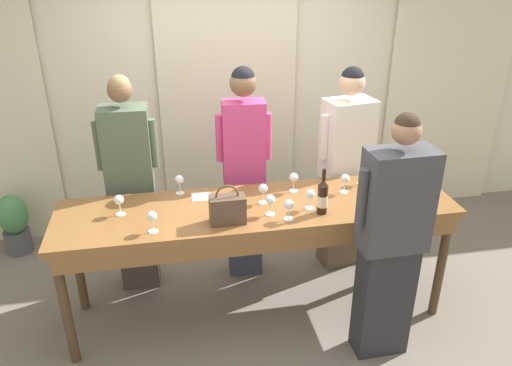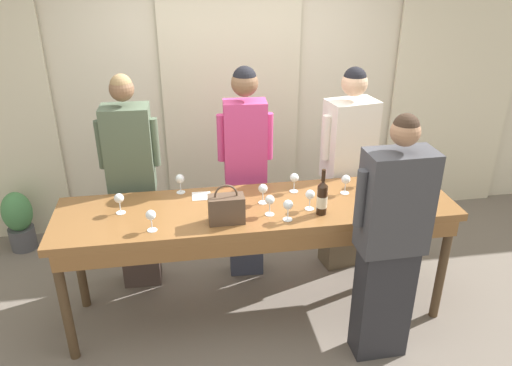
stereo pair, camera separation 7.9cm
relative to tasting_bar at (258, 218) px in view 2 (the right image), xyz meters
name	(u,v)px [view 2 (the right image)]	position (x,y,z in m)	size (l,w,h in m)	color
ground_plane	(257,310)	(0.00, 0.02, -0.88)	(18.00, 18.00, 0.00)	#70665B
wall_back	(231,90)	(0.00, 1.64, 0.52)	(12.00, 0.06, 2.80)	beige
curtain_panel_center	(232,98)	(0.00, 1.57, 0.47)	(1.33, 0.03, 2.69)	beige
curtain_panel_right	(454,88)	(2.34, 1.57, 0.47)	(1.33, 0.03, 2.69)	beige
tasting_bar	(258,218)	(0.00, 0.00, 0.00)	(2.93, 0.73, 0.97)	brown
wine_bottle	(322,198)	(0.43, -0.17, 0.22)	(0.08, 0.08, 0.34)	black
handbag	(226,208)	(-0.25, -0.17, 0.20)	(0.25, 0.13, 0.29)	brown
wine_glass_front_left	(288,206)	(0.17, -0.21, 0.20)	(0.07, 0.07, 0.15)	white
wine_glass_front_mid	(180,179)	(-0.55, 0.33, 0.20)	(0.07, 0.07, 0.15)	white
wine_glass_front_right	(151,216)	(-0.76, -0.21, 0.20)	(0.07, 0.07, 0.15)	white
wine_glass_center_left	(119,199)	(-0.98, 0.07, 0.20)	(0.07, 0.07, 0.15)	white
wine_glass_center_mid	(263,189)	(0.05, 0.06, 0.20)	(0.07, 0.07, 0.15)	white
wine_glass_center_right	(270,201)	(0.06, -0.12, 0.20)	(0.07, 0.07, 0.15)	white
wine_glass_back_left	(294,179)	(0.32, 0.21, 0.20)	(0.07, 0.07, 0.15)	white
wine_glass_back_mid	(346,180)	(0.70, 0.12, 0.20)	(0.07, 0.07, 0.15)	white
wine_glass_back_right	(364,172)	(0.88, 0.23, 0.20)	(0.07, 0.07, 0.15)	white
wine_glass_near_host	(310,195)	(0.36, -0.09, 0.20)	(0.07, 0.07, 0.15)	white
napkin	(201,196)	(-0.40, 0.24, 0.09)	(0.14, 0.14, 0.00)	white
pen	(310,194)	(0.42, 0.13, 0.10)	(0.06, 0.11, 0.01)	maroon
guest_olive_jacket	(133,184)	(-0.93, 0.59, 0.07)	(0.48, 0.26, 1.85)	#473833
guest_pink_top	(245,170)	(-0.01, 0.59, 0.13)	(0.46, 0.22, 1.87)	#383D51
guest_cream_sweater	(347,170)	(0.88, 0.59, 0.06)	(0.52, 0.33, 1.83)	brown
host_pouring	(390,244)	(0.79, -0.55, 0.04)	(0.55, 0.25, 1.81)	#28282D
potted_plant	(19,220)	(-2.11, 1.31, -0.56)	(0.28, 0.28, 0.60)	#4C4C51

